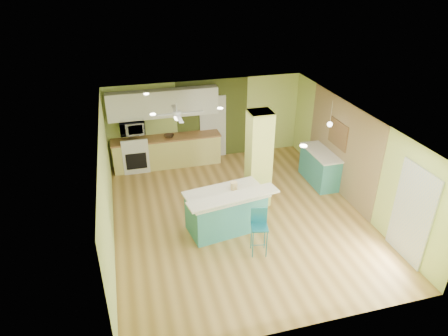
{
  "coord_description": "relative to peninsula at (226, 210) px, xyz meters",
  "views": [
    {
      "loc": [
        -2.47,
        -7.81,
        5.67
      ],
      "look_at": [
        -0.27,
        0.4,
        1.18
      ],
      "focal_mm": 32.0,
      "sensor_mm": 36.0,
      "label": 1
    }
  ],
  "objects": [
    {
      "name": "floor",
      "position": [
        0.43,
        0.41,
        -0.52
      ],
      "size": [
        6.0,
        7.0,
        0.01
      ],
      "primitive_type": "cube",
      "color": "olive",
      "rests_on": "ground"
    },
    {
      "name": "ceiling",
      "position": [
        0.43,
        0.41,
        1.99
      ],
      "size": [
        6.0,
        7.0,
        0.01
      ],
      "primitive_type": "cube",
      "color": "white",
      "rests_on": "wall_back"
    },
    {
      "name": "wall_back",
      "position": [
        0.43,
        3.91,
        0.74
      ],
      "size": [
        6.0,
        0.01,
        2.5
      ],
      "primitive_type": "cube",
      "color": "#C9DE77",
      "rests_on": "floor"
    },
    {
      "name": "wall_front",
      "position": [
        0.43,
        -3.1,
        0.74
      ],
      "size": [
        6.0,
        0.01,
        2.5
      ],
      "primitive_type": "cube",
      "color": "#C9DE77",
      "rests_on": "floor"
    },
    {
      "name": "wall_left",
      "position": [
        -2.58,
        0.41,
        0.74
      ],
      "size": [
        0.01,
        7.0,
        2.5
      ],
      "primitive_type": "cube",
      "color": "#C9DE77",
      "rests_on": "floor"
    },
    {
      "name": "wall_right",
      "position": [
        3.43,
        0.41,
        0.74
      ],
      "size": [
        0.01,
        7.0,
        2.5
      ],
      "primitive_type": "cube",
      "color": "#C9DE77",
      "rests_on": "floor"
    },
    {
      "name": "wood_panel",
      "position": [
        3.42,
        1.01,
        0.74
      ],
      "size": [
        0.02,
        3.4,
        2.5
      ],
      "primitive_type": "cube",
      "color": "#8A6E4F",
      "rests_on": "floor"
    },
    {
      "name": "olive_accent",
      "position": [
        0.63,
        3.9,
        0.74
      ],
      "size": [
        2.2,
        0.02,
        2.5
      ],
      "primitive_type": "cube",
      "color": "#444E1F",
      "rests_on": "floor"
    },
    {
      "name": "interior_door",
      "position": [
        0.63,
        3.87,
        0.49
      ],
      "size": [
        0.82,
        0.05,
        2.0
      ],
      "primitive_type": "cube",
      "color": "silver",
      "rests_on": "floor"
    },
    {
      "name": "french_door",
      "position": [
        3.4,
        -1.89,
        0.54
      ],
      "size": [
        0.04,
        1.08,
        2.1
      ],
      "primitive_type": "cube",
      "color": "silver",
      "rests_on": "floor"
    },
    {
      "name": "column",
      "position": [
        1.08,
        0.91,
        0.74
      ],
      "size": [
        0.55,
        0.55,
        2.5
      ],
      "primitive_type": "cube",
      "color": "#C9D060",
      "rests_on": "floor"
    },
    {
      "name": "kitchen_run",
      "position": [
        -0.87,
        3.61,
        -0.04
      ],
      "size": [
        3.25,
        0.63,
        0.94
      ],
      "color": "#DAD072",
      "rests_on": "floor"
    },
    {
      "name": "stove",
      "position": [
        -1.82,
        3.6,
        -0.05
      ],
      "size": [
        0.76,
        0.66,
        1.08
      ],
      "color": "white",
      "rests_on": "floor"
    },
    {
      "name": "upper_cabinets",
      "position": [
        -0.87,
        3.73,
        1.44
      ],
      "size": [
        3.2,
        0.34,
        0.8
      ],
      "primitive_type": "cube",
      "color": "white",
      "rests_on": "wall_back"
    },
    {
      "name": "microwave",
      "position": [
        -1.82,
        3.61,
        0.84
      ],
      "size": [
        0.7,
        0.48,
        0.39
      ],
      "primitive_type": "imported",
      "color": "silver",
      "rests_on": "wall_back"
    },
    {
      "name": "ceiling_fan",
      "position": [
        -0.67,
        2.41,
        1.57
      ],
      "size": [
        1.41,
        1.41,
        0.61
      ],
      "color": "white",
      "rests_on": "ceiling"
    },
    {
      "name": "pendant_lamp",
      "position": [
        3.08,
        1.16,
        1.37
      ],
      "size": [
        0.14,
        0.14,
        0.69
      ],
      "color": "white",
      "rests_on": "ceiling"
    },
    {
      "name": "wall_decor",
      "position": [
        3.39,
        1.21,
        1.04
      ],
      "size": [
        0.03,
        0.9,
        0.7
      ],
      "primitive_type": "cube",
      "color": "brown",
      "rests_on": "wood_panel"
    },
    {
      "name": "peninsula",
      "position": [
        0.0,
        0.0,
        0.0
      ],
      "size": [
        2.11,
        1.4,
        1.11
      ],
      "rotation": [
        0.0,
        0.0,
        0.16
      ],
      "color": "teal",
      "rests_on": "floor"
    },
    {
      "name": "bar_stool",
      "position": [
        0.46,
        -0.96,
        0.19
      ],
      "size": [
        0.41,
        0.41,
        1.05
      ],
      "rotation": [
        0.0,
        0.0,
        -0.21
      ],
      "color": "teal",
      "rests_on": "floor"
    },
    {
      "name": "side_counter",
      "position": [
        3.13,
        1.48,
        -0.04
      ],
      "size": [
        0.62,
        1.47,
        0.95
      ],
      "color": "teal",
      "rests_on": "floor"
    },
    {
      "name": "fruit_bowl",
      "position": [
        -0.79,
        3.58,
        0.47
      ],
      "size": [
        0.36,
        0.36,
        0.08
      ],
      "primitive_type": "imported",
      "rotation": [
        0.0,
        0.0,
        -0.18
      ],
      "color": "#3D2718",
      "rests_on": "kitchen_run"
    },
    {
      "name": "canister",
      "position": [
        0.22,
        0.15,
        0.54
      ],
      "size": [
        0.16,
        0.16,
        0.18
      ],
      "primitive_type": "cylinder",
      "color": "yellow",
      "rests_on": "peninsula"
    }
  ]
}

